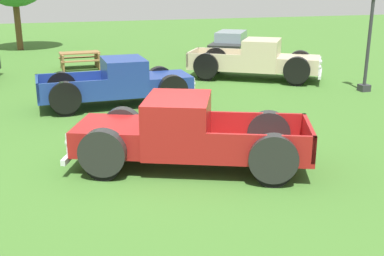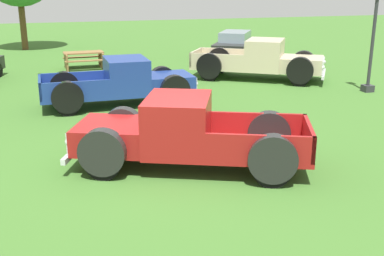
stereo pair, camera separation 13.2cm
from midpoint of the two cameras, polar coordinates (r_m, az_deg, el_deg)
The scene contains 7 objects.
ground_plane at distance 10.58m, azimuth -1.82°, elevation -4.73°, with size 80.00×80.00×0.00m, color #3D6B28.
pickup_truck_foreground at distance 10.40m, azimuth -1.67°, elevation -0.73°, with size 5.43×3.64×1.57m.
pickup_truck_behind_left at distance 15.91m, azimuth -7.30°, elevation 5.38°, with size 5.05×2.03×1.53m.
pickup_truck_behind_right at distance 20.05m, azimuth 9.00°, elevation 7.90°, with size 5.55×4.50×1.65m.
sedan_distant_b at distance 26.02m, azimuth 5.23°, elevation 9.95°, with size 3.51×4.28×1.34m.
lamp_post_near at distance 18.63m, azimuth 20.93°, elevation 10.15°, with size 0.36×0.36×3.86m.
picnic_table at distance 22.97m, azimuth -12.59°, elevation 8.12°, with size 1.86×1.55×0.78m.
Camera 2 is at (-2.38, -9.52, 3.94)m, focal length 44.86 mm.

